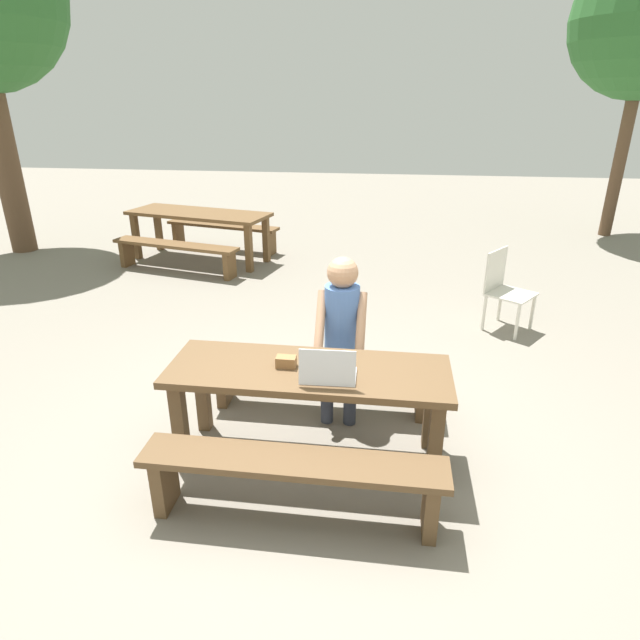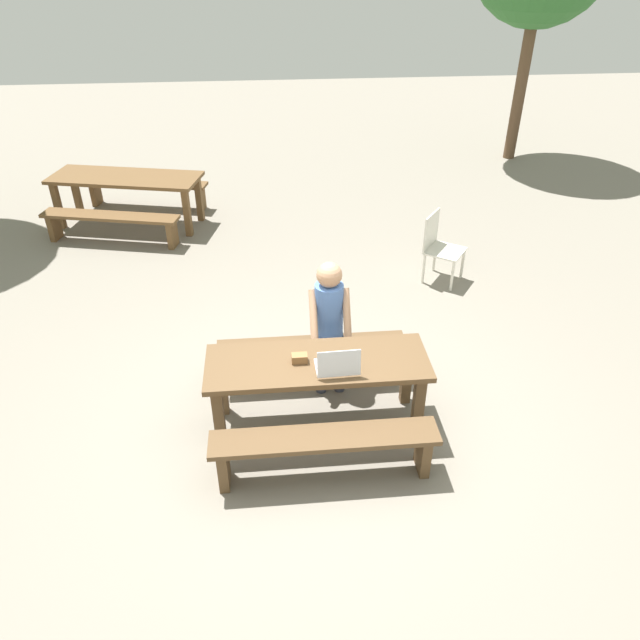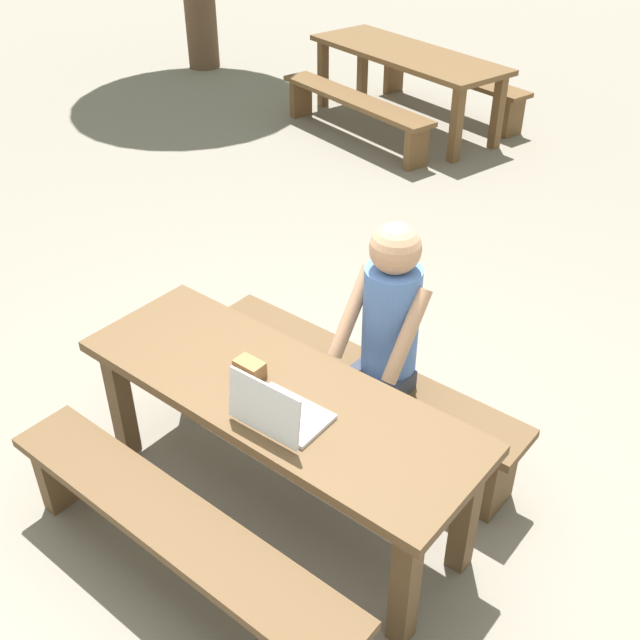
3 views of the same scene
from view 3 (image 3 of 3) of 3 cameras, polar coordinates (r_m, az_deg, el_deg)
The scene contains 10 objects.
ground_plane at distance 3.79m, azimuth -2.99°, elevation -13.49°, with size 30.00×30.00×0.00m, color gray.
picnic_table_front at distance 3.37m, azimuth -3.29°, elevation -6.72°, with size 1.91×0.66×0.71m.
bench_near at distance 3.27m, azimuth -10.80°, elevation -15.75°, with size 1.83×0.30×0.44m.
bench_far at distance 3.92m, azimuth 3.00°, elevation -4.85°, with size 1.83×0.30×0.44m.
laptop at distance 3.09m, azimuth -3.24°, elevation -6.93°, with size 0.37×0.28×0.25m.
small_pouch at distance 3.36m, azimuth -5.33°, elevation -3.66°, with size 0.13×0.08×0.08m.
person_seated at distance 3.56m, azimuth 4.98°, elevation -0.84°, with size 0.38×0.39×1.31m.
picnic_table_mid at distance 8.04m, azimuth 6.54°, elevation 18.75°, with size 2.31×1.25×0.76m.
bench_mid_south at distance 7.70m, azimuth 2.62°, elevation 15.73°, with size 1.99×0.74×0.43m.
bench_mid_north at distance 8.59m, azimuth 9.80°, elevation 17.30°, with size 1.99×0.74×0.43m.
Camera 3 is at (1.74, -1.84, 2.82)m, focal length 42.43 mm.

